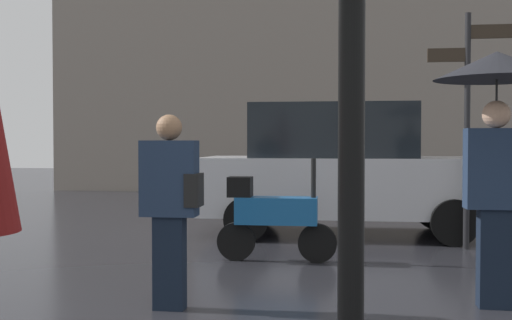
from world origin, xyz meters
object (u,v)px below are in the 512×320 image
object	(u,v)px
parked_scooter	(273,215)
parked_car_left	(343,169)
street_signpost	(468,107)
pedestrian_with_bag	(171,199)
pedestrian_with_umbrella	(496,108)

from	to	relation	value
parked_scooter	parked_car_left	bearing A→B (deg)	77.73
parked_scooter	street_signpost	distance (m)	3.06
pedestrian_with_bag	street_signpost	size ratio (longest dim) A/B	0.53
pedestrian_with_bag	parked_scooter	distance (m)	2.36
parked_scooter	street_signpost	xyz separation A→B (m)	(2.47, 1.20, 1.34)
pedestrian_with_umbrella	pedestrian_with_bag	xyz separation A→B (m)	(-2.74, -0.41, -0.78)
pedestrian_with_umbrella	parked_scooter	distance (m)	3.03
pedestrian_with_umbrella	parked_scooter	world-z (taller)	pedestrian_with_umbrella
pedestrian_with_umbrella	parked_car_left	xyz separation A→B (m)	(-1.27, 4.13, -0.71)
parked_scooter	parked_car_left	xyz separation A→B (m)	(0.84, 2.30, 0.45)
parked_car_left	parked_scooter	bearing A→B (deg)	-94.74
pedestrian_with_umbrella	street_signpost	xyz separation A→B (m)	(0.36, 3.04, 0.18)
pedestrian_with_umbrella	pedestrian_with_bag	size ratio (longest dim) A/B	1.32
pedestrian_with_bag	parked_car_left	xyz separation A→B (m)	(1.47, 4.54, 0.07)
pedestrian_with_bag	parked_scooter	world-z (taller)	pedestrian_with_bag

